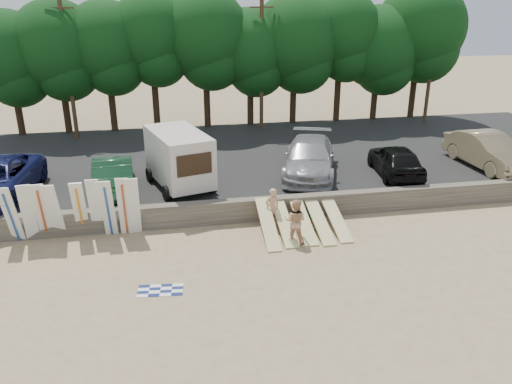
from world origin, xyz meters
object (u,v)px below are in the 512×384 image
at_px(box_trailer, 179,157).
at_px(beachgoer_b, 295,221).
at_px(car_3, 396,160).
at_px(car_2, 310,157).
at_px(beachgoer_a, 272,208).
at_px(car_1, 114,174).
at_px(car_4, 488,151).
at_px(cooler, 307,218).

xyz_separation_m(box_trailer, beachgoer_b, (4.24, -5.20, -1.29)).
bearing_deg(car_3, box_trailer, 5.92).
height_order(car_2, beachgoer_a, car_2).
height_order(car_1, car_4, car_4).
relative_size(box_trailer, car_1, 0.92).
bearing_deg(car_2, beachgoer_b, -92.46).
height_order(car_4, beachgoer_a, car_4).
distance_m(car_4, beachgoer_b, 12.88).
bearing_deg(car_4, cooler, -164.67).
bearing_deg(box_trailer, car_3, -17.73).
bearing_deg(car_4, beachgoer_b, -158.56).
xyz_separation_m(car_4, beachgoer_a, (-12.34, -3.66, -0.73)).
bearing_deg(beachgoer_a, car_1, -42.03).
xyz_separation_m(car_2, beachgoer_b, (-2.28, -5.88, -0.67)).
distance_m(car_3, cooler, 6.45).
height_order(car_4, beachgoer_b, car_4).
relative_size(car_3, car_4, 0.85).
distance_m(beachgoer_a, beachgoer_b, 1.66).
distance_m(car_2, car_3, 4.30).
bearing_deg(car_3, cooler, 37.48).
xyz_separation_m(car_2, beachgoer_a, (-2.86, -4.32, -0.71)).
xyz_separation_m(car_4, beachgoer_b, (-11.76, -5.22, -0.69)).
distance_m(beachgoer_b, cooler, 2.16).
bearing_deg(car_2, box_trailer, -155.38).
bearing_deg(car_2, beachgoer_a, -104.82).
relative_size(car_2, car_3, 1.30).
relative_size(car_1, beachgoer_b, 2.75).
height_order(beachgoer_a, beachgoer_b, beachgoer_b).
bearing_deg(beachgoer_a, beachgoer_b, 97.91).
xyz_separation_m(beachgoer_b, cooler, (1.01, 1.76, -0.75)).
relative_size(car_4, cooler, 14.36).
bearing_deg(car_1, box_trailer, 173.70).
relative_size(car_1, cooler, 13.15).
distance_m(beachgoer_a, cooler, 1.76).
bearing_deg(car_3, car_2, -5.35).
xyz_separation_m(beachgoer_a, cooler, (1.59, 0.20, -0.71)).
relative_size(car_2, beachgoer_b, 3.33).
bearing_deg(cooler, beachgoer_b, -112.12).
bearing_deg(car_3, beachgoer_b, 44.69).
bearing_deg(car_1, car_4, 175.37).
relative_size(car_2, cooler, 15.91).
xyz_separation_m(car_1, beachgoer_a, (6.66, -3.75, -0.65)).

